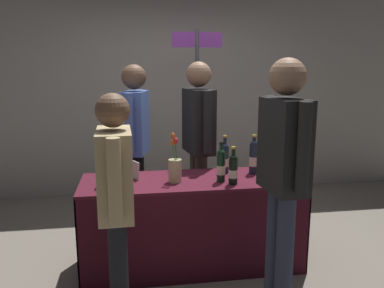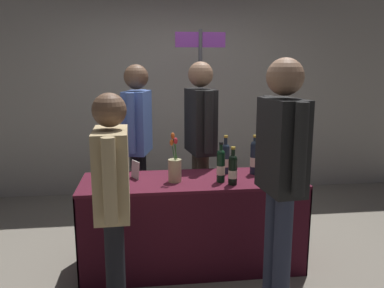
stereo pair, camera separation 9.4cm
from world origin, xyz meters
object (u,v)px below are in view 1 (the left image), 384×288
at_px(booth_signpost, 197,104).
at_px(featured_wine_bottle, 254,156).
at_px(vendor_presenter, 199,133).
at_px(tasting_table, 192,207).
at_px(wine_glass_near_vendor, 273,164).
at_px(taster_foreground_right, 116,192).
at_px(display_bottle_0, 107,168).
at_px(flower_vase, 175,168).

bearing_deg(booth_signpost, featured_wine_bottle, -72.73).
bearing_deg(vendor_presenter, tasting_table, -23.28).
relative_size(tasting_table, featured_wine_bottle, 5.35).
relative_size(wine_glass_near_vendor, taster_foreground_right, 0.09).
relative_size(tasting_table, display_bottle_0, 5.75).
bearing_deg(wine_glass_near_vendor, display_bottle_0, -176.25).
height_order(wine_glass_near_vendor, taster_foreground_right, taster_foreground_right).
xyz_separation_m(vendor_presenter, taster_foreground_right, (-0.75, -1.28, -0.14)).
distance_m(flower_vase, taster_foreground_right, 0.79).
bearing_deg(wine_glass_near_vendor, taster_foreground_right, -150.52).
xyz_separation_m(flower_vase, vendor_presenter, (0.30, 0.63, 0.17)).
relative_size(flower_vase, booth_signpost, 0.19).
bearing_deg(booth_signpost, tasting_table, -101.53).
bearing_deg(featured_wine_bottle, vendor_presenter, 130.75).
height_order(wine_glass_near_vendor, flower_vase, flower_vase).
xyz_separation_m(tasting_table, vendor_presenter, (0.15, 0.58, 0.53)).
bearing_deg(featured_wine_bottle, flower_vase, -168.10).
relative_size(tasting_table, flower_vase, 4.53).
bearing_deg(vendor_presenter, booth_signpost, 163.61).
bearing_deg(booth_signpost, flower_vase, -107.65).
relative_size(flower_vase, taster_foreground_right, 0.26).
relative_size(tasting_table, vendor_presenter, 1.06).
bearing_deg(booth_signpost, display_bottle_0, -127.37).
bearing_deg(flower_vase, tasting_table, 18.68).
relative_size(display_bottle_0, taster_foreground_right, 0.21).
height_order(vendor_presenter, taster_foreground_right, vendor_presenter).
bearing_deg(wine_glass_near_vendor, flower_vase, -174.24).
bearing_deg(wine_glass_near_vendor, tasting_table, -177.03).
xyz_separation_m(wine_glass_near_vendor, flower_vase, (-0.86, -0.09, 0.01)).
distance_m(display_bottle_0, taster_foreground_right, 0.66).
bearing_deg(taster_foreground_right, vendor_presenter, -32.15).
bearing_deg(featured_wine_bottle, booth_signpost, 107.27).
xyz_separation_m(display_bottle_0, taster_foreground_right, (0.09, -0.65, 0.01)).
distance_m(vendor_presenter, taster_foreground_right, 1.49).
distance_m(tasting_table, flower_vase, 0.39).
bearing_deg(booth_signpost, vendor_presenter, -98.05).
distance_m(display_bottle_0, wine_glass_near_vendor, 1.41).
relative_size(featured_wine_bottle, vendor_presenter, 0.20).
relative_size(featured_wine_bottle, wine_glass_near_vendor, 2.58).
bearing_deg(featured_wine_bottle, wine_glass_near_vendor, -22.53).
distance_m(display_bottle_0, booth_signpost, 1.57).
xyz_separation_m(tasting_table, taster_foreground_right, (-0.60, -0.70, 0.39)).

